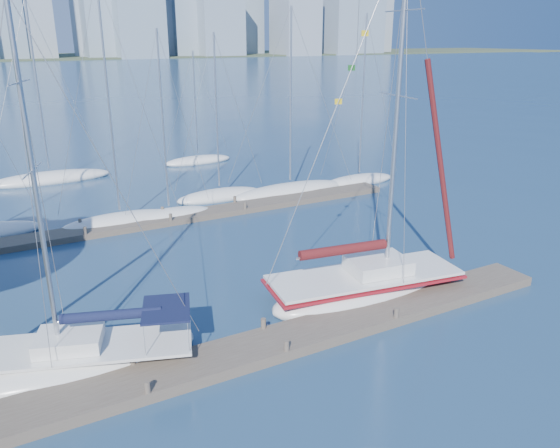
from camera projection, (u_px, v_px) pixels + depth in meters
ground at (275, 348)px, 20.24m from camera, size 700.00×700.00×0.00m
near_dock at (275, 343)px, 20.18m from camera, size 26.00×2.00×0.40m
far_dock at (182, 217)px, 34.35m from camera, size 30.00×1.80×0.36m
sailboat_navy at (86, 341)px, 18.71m from camera, size 8.08×4.87×12.73m
sailboat_maroon at (365, 272)px, 23.96m from camera, size 9.54×4.36×15.60m
bg_boat_1 at (121, 220)px, 33.43m from camera, size 7.41×4.05×14.48m
bg_boat_2 at (169, 215)px, 34.55m from camera, size 5.83×2.50×11.71m
bg_boat_3 at (220, 195)px, 38.80m from camera, size 6.57×2.99×11.57m
bg_boat_4 at (290, 190)px, 39.97m from camera, size 9.24×5.73×13.24m
bg_boat_5 at (359, 180)px, 42.91m from camera, size 6.60×3.65×12.83m
bg_boat_6 at (50, 178)px, 43.32m from camera, size 9.54×5.48×13.99m
bg_boat_7 at (198, 160)px, 49.80m from camera, size 6.40×2.54×10.09m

